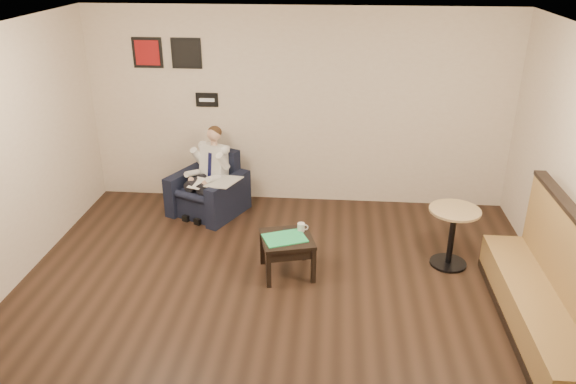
# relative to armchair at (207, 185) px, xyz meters

# --- Properties ---
(ground) EXTENTS (6.00, 6.00, 0.00)m
(ground) POSITION_rel_armchair_xyz_m (1.23, -2.42, -0.43)
(ground) COLOR black
(ground) RESTS_ON ground
(wall_back) EXTENTS (6.00, 0.02, 2.80)m
(wall_back) POSITION_rel_armchair_xyz_m (1.23, 0.58, 0.97)
(wall_back) COLOR beige
(wall_back) RESTS_ON ground
(ceiling) EXTENTS (6.00, 6.00, 0.02)m
(ceiling) POSITION_rel_armchair_xyz_m (1.23, -2.42, 2.37)
(ceiling) COLOR white
(ceiling) RESTS_ON wall_back
(seating_sign) EXTENTS (0.32, 0.02, 0.20)m
(seating_sign) POSITION_rel_armchair_xyz_m (-0.07, 0.56, 1.07)
(seating_sign) COLOR black
(seating_sign) RESTS_ON wall_back
(art_print_left) EXTENTS (0.42, 0.03, 0.42)m
(art_print_left) POSITION_rel_armchair_xyz_m (-0.87, 0.56, 1.72)
(art_print_left) COLOR maroon
(art_print_left) RESTS_ON wall_back
(art_print_right) EXTENTS (0.42, 0.03, 0.42)m
(art_print_right) POSITION_rel_armchair_xyz_m (-0.32, 0.56, 1.72)
(art_print_right) COLOR black
(art_print_right) RESTS_ON wall_back
(armchair) EXTENTS (1.17, 1.17, 0.85)m
(armchair) POSITION_rel_armchair_xyz_m (0.00, 0.00, 0.00)
(armchair) COLOR black
(armchair) RESTS_ON ground
(seated_man) EXTENTS (0.86, 0.99, 1.17)m
(seated_man) POSITION_rel_armchair_xyz_m (-0.05, -0.10, 0.16)
(seated_man) COLOR silver
(seated_man) RESTS_ON armchair
(lap_papers) EXTENTS (0.28, 0.33, 0.01)m
(lap_papers) POSITION_rel_armchair_xyz_m (-0.09, -0.19, 0.10)
(lap_papers) COLOR white
(lap_papers) RESTS_ON seated_man
(newspaper) EXTENTS (0.52, 0.57, 0.01)m
(newspaper) POSITION_rel_armchair_xyz_m (0.29, -0.23, 0.15)
(newspaper) COLOR silver
(newspaper) RESTS_ON armchair
(side_table) EXTENTS (0.71, 0.71, 0.47)m
(side_table) POSITION_rel_armchair_xyz_m (1.27, -1.52, -0.19)
(side_table) COLOR black
(side_table) RESTS_ON ground
(green_folder) EXTENTS (0.56, 0.49, 0.01)m
(green_folder) POSITION_rel_armchair_xyz_m (1.24, -1.54, 0.05)
(green_folder) COLOR #28CC6C
(green_folder) RESTS_ON side_table
(coffee_mug) EXTENTS (0.11, 0.11, 0.10)m
(coffee_mug) POSITION_rel_armchair_xyz_m (1.41, -1.35, 0.09)
(coffee_mug) COLOR white
(coffee_mug) RESTS_ON side_table
(smartphone) EXTENTS (0.15, 0.09, 0.01)m
(smartphone) POSITION_rel_armchair_xyz_m (1.27, -1.34, 0.05)
(smartphone) COLOR black
(smartphone) RESTS_ON side_table
(banquette) EXTENTS (0.57, 2.40, 1.23)m
(banquette) POSITION_rel_armchair_xyz_m (3.82, -2.35, 0.19)
(banquette) COLOR olive
(banquette) RESTS_ON ground
(cafe_table) EXTENTS (0.69, 0.69, 0.74)m
(cafe_table) POSITION_rel_armchair_xyz_m (3.18, -1.16, -0.06)
(cafe_table) COLOR #A48459
(cafe_table) RESTS_ON ground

